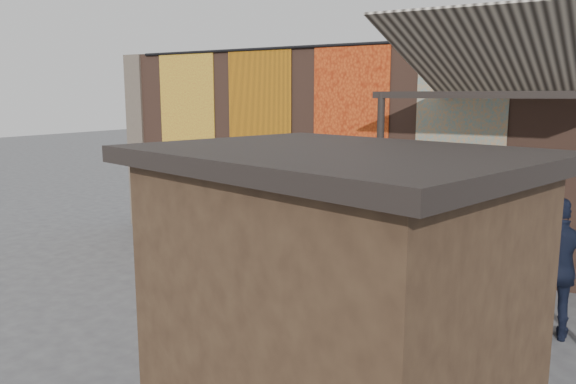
{
  "coord_description": "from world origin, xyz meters",
  "views": [
    {
      "loc": [
        4.61,
        -7.05,
        3.07
      ],
      "look_at": [
        -0.27,
        1.2,
        1.42
      ],
      "focal_mm": 35.0,
      "sensor_mm": 36.0,
      "label": 1
    }
  ],
  "objects_px": {
    "scooter_stool_0": "(203,224)",
    "market_stall": "(332,343)",
    "scooter_stool_5": "(338,243)",
    "scooter_stool_6": "(370,251)",
    "diner_right": "(277,210)",
    "scooter_stool_2": "(252,233)",
    "shopper_navy": "(557,269)",
    "scooter_stool_3": "(277,234)",
    "scooter_stool_4": "(307,238)",
    "shopper_grey": "(452,306)",
    "shopper_tan": "(346,250)",
    "scooter_stool_1": "(225,228)",
    "diner_left": "(241,208)",
    "shelf_box": "(327,194)",
    "scooter_stool_7": "(400,256)"
  },
  "relations": [
    {
      "from": "shopper_grey",
      "to": "shopper_tan",
      "type": "distance_m",
      "value": 2.12
    },
    {
      "from": "scooter_stool_2",
      "to": "scooter_stool_6",
      "type": "bearing_deg",
      "value": 0.64
    },
    {
      "from": "scooter_stool_2",
      "to": "diner_left",
      "type": "xyz_separation_m",
      "value": [
        -0.15,
        -0.16,
        0.51
      ]
    },
    {
      "from": "shelf_box",
      "to": "scooter_stool_5",
      "type": "xyz_separation_m",
      "value": [
        0.36,
        -0.26,
        -0.85
      ]
    },
    {
      "from": "scooter_stool_5",
      "to": "scooter_stool_1",
      "type": "bearing_deg",
      "value": -178.61
    },
    {
      "from": "scooter_stool_5",
      "to": "diner_right",
      "type": "height_order",
      "value": "diner_right"
    },
    {
      "from": "scooter_stool_6",
      "to": "scooter_stool_4",
      "type": "bearing_deg",
      "value": -178.61
    },
    {
      "from": "shelf_box",
      "to": "shopper_tan",
      "type": "bearing_deg",
      "value": -57.25
    },
    {
      "from": "scooter_stool_0",
      "to": "scooter_stool_2",
      "type": "bearing_deg",
      "value": -0.12
    },
    {
      "from": "scooter_stool_0",
      "to": "scooter_stool_5",
      "type": "xyz_separation_m",
      "value": [
        3.09,
        0.08,
        -0.01
      ]
    },
    {
      "from": "scooter_stool_3",
      "to": "diner_left",
      "type": "bearing_deg",
      "value": -165.19
    },
    {
      "from": "scooter_stool_3",
      "to": "scooter_stool_6",
      "type": "distance_m",
      "value": 1.95
    },
    {
      "from": "scooter_stool_1",
      "to": "diner_right",
      "type": "height_order",
      "value": "diner_right"
    },
    {
      "from": "shopper_navy",
      "to": "scooter_stool_4",
      "type": "bearing_deg",
      "value": -20.28
    },
    {
      "from": "scooter_stool_0",
      "to": "shopper_tan",
      "type": "xyz_separation_m",
      "value": [
        4.17,
        -1.9,
        0.49
      ]
    },
    {
      "from": "scooter_stool_6",
      "to": "shopper_grey",
      "type": "height_order",
      "value": "shopper_grey"
    },
    {
      "from": "scooter_stool_3",
      "to": "market_stall",
      "type": "height_order",
      "value": "market_stall"
    },
    {
      "from": "scooter_stool_0",
      "to": "diner_left",
      "type": "relative_size",
      "value": 0.49
    },
    {
      "from": "scooter_stool_1",
      "to": "shopper_grey",
      "type": "height_order",
      "value": "shopper_grey"
    },
    {
      "from": "diner_left",
      "to": "shelf_box",
      "type": "bearing_deg",
      "value": 32.49
    },
    {
      "from": "scooter_stool_0",
      "to": "market_stall",
      "type": "xyz_separation_m",
      "value": [
        5.74,
        -5.56,
        0.89
      ]
    },
    {
      "from": "scooter_stool_2",
      "to": "shopper_navy",
      "type": "height_order",
      "value": "shopper_navy"
    },
    {
      "from": "scooter_stool_3",
      "to": "shopper_navy",
      "type": "xyz_separation_m",
      "value": [
        5.06,
        -1.45,
        0.5
      ]
    },
    {
      "from": "scooter_stool_6",
      "to": "diner_right",
      "type": "height_order",
      "value": "diner_right"
    },
    {
      "from": "diner_right",
      "to": "scooter_stool_4",
      "type": "bearing_deg",
      "value": 9.48
    },
    {
      "from": "diner_left",
      "to": "shopper_grey",
      "type": "relative_size",
      "value": 1.13
    },
    {
      "from": "scooter_stool_0",
      "to": "scooter_stool_1",
      "type": "relative_size",
      "value": 1.08
    },
    {
      "from": "scooter_stool_1",
      "to": "shopper_tan",
      "type": "bearing_deg",
      "value": -27.93
    },
    {
      "from": "scooter_stool_0",
      "to": "scooter_stool_3",
      "type": "distance_m",
      "value": 1.81
    },
    {
      "from": "scooter_stool_3",
      "to": "scooter_stool_4",
      "type": "height_order",
      "value": "scooter_stool_4"
    },
    {
      "from": "scooter_stool_6",
      "to": "market_stall",
      "type": "relative_size",
      "value": 0.28
    },
    {
      "from": "diner_right",
      "to": "scooter_stool_5",
      "type": "bearing_deg",
      "value": 14.68
    },
    {
      "from": "scooter_stool_0",
      "to": "market_stall",
      "type": "distance_m",
      "value": 8.04
    },
    {
      "from": "scooter_stool_2",
      "to": "scooter_stool_3",
      "type": "xyz_separation_m",
      "value": [
        0.56,
        0.03,
        0.05
      ]
    },
    {
      "from": "diner_left",
      "to": "scooter_stool_1",
      "type": "bearing_deg",
      "value": 177.73
    },
    {
      "from": "diner_left",
      "to": "diner_right",
      "type": "distance_m",
      "value": 0.75
    },
    {
      "from": "scooter_stool_3",
      "to": "scooter_stool_6",
      "type": "height_order",
      "value": "scooter_stool_3"
    },
    {
      "from": "shelf_box",
      "to": "shopper_grey",
      "type": "xyz_separation_m",
      "value": [
        3.24,
        -3.35,
        -0.47
      ]
    },
    {
      "from": "shelf_box",
      "to": "market_stall",
      "type": "height_order",
      "value": "market_stall"
    },
    {
      "from": "scooter_stool_2",
      "to": "shopper_tan",
      "type": "xyz_separation_m",
      "value": [
        2.92,
        -1.9,
        0.53
      ]
    },
    {
      "from": "scooter_stool_1",
      "to": "scooter_stool_4",
      "type": "bearing_deg",
      "value": -0.56
    },
    {
      "from": "shopper_navy",
      "to": "scooter_stool_1",
      "type": "bearing_deg",
      "value": -15.14
    },
    {
      "from": "scooter_stool_5",
      "to": "shelf_box",
      "type": "bearing_deg",
      "value": 144.35
    },
    {
      "from": "market_stall",
      "to": "scooter_stool_7",
      "type": "bearing_deg",
      "value": 119.46
    },
    {
      "from": "scooter_stool_0",
      "to": "scooter_stool_7",
      "type": "distance_m",
      "value": 4.31
    },
    {
      "from": "diner_left",
      "to": "shopper_grey",
      "type": "xyz_separation_m",
      "value": [
        4.88,
        -2.85,
        -0.1
      ]
    },
    {
      "from": "scooter_stool_1",
      "to": "market_stall",
      "type": "xyz_separation_m",
      "value": [
        5.18,
        -5.57,
        0.92
      ]
    },
    {
      "from": "diner_right",
      "to": "shopper_navy",
      "type": "bearing_deg",
      "value": -3.18
    },
    {
      "from": "scooter_stool_4",
      "to": "shopper_tan",
      "type": "relative_size",
      "value": 0.5
    },
    {
      "from": "scooter_stool_0",
      "to": "scooter_stool_2",
      "type": "height_order",
      "value": "scooter_stool_0"
    }
  ]
}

